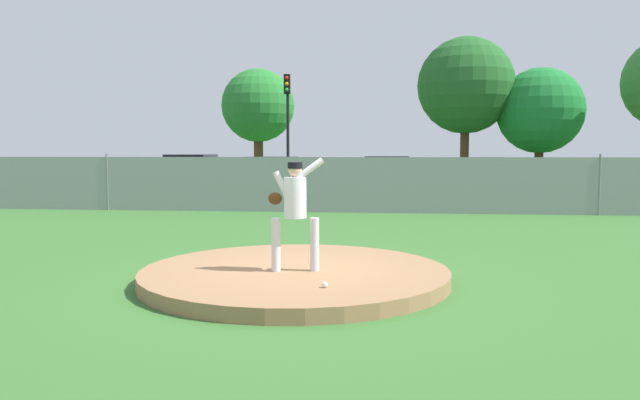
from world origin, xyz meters
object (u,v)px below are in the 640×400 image
(parked_car_burgundy, at_px, (192,178))
(traffic_light_near, at_px, (288,113))
(parked_car_white, at_px, (483,181))
(parked_car_champagne, at_px, (388,181))
(parked_car_red, at_px, (608,181))
(baseball, at_px, (325,285))
(traffic_cone_orange, at_px, (332,194))
(parked_car_slate, at_px, (62,180))
(parked_car_teal, at_px, (272,179))
(pitcher_youth, at_px, (294,204))

(parked_car_burgundy, bearing_deg, traffic_light_near, 50.73)
(parked_car_white, bearing_deg, parked_car_champagne, -178.03)
(parked_car_white, xyz_separation_m, parked_car_burgundy, (-11.48, 0.64, 0.04))
(parked_car_burgundy, xyz_separation_m, parked_car_red, (16.14, -0.18, -0.04))
(parked_car_white, bearing_deg, baseball, -106.14)
(baseball, distance_m, parked_car_white, 15.99)
(traffic_cone_orange, relative_size, traffic_light_near, 0.10)
(parked_car_slate, height_order, traffic_light_near, traffic_light_near)
(parked_car_burgundy, bearing_deg, parked_car_champagne, -5.51)
(traffic_light_near, bearing_deg, parked_car_teal, -88.94)
(parked_car_slate, xyz_separation_m, traffic_cone_orange, (11.11, 0.07, -0.52))
(traffic_cone_orange, xyz_separation_m, traffic_light_near, (-2.45, 4.34, 3.44))
(parked_car_red, height_order, traffic_cone_orange, parked_car_red)
(baseball, height_order, parked_car_teal, parked_car_teal)
(parked_car_slate, relative_size, traffic_cone_orange, 7.95)
(baseball, height_order, traffic_cone_orange, traffic_cone_orange)
(parked_car_burgundy, distance_m, parked_car_slate, 5.38)
(baseball, relative_size, traffic_cone_orange, 0.13)
(parked_car_slate, relative_size, parked_car_red, 1.03)
(baseball, xyz_separation_m, parked_car_slate, (-12.40, 15.61, 0.54))
(parked_car_red, xyz_separation_m, traffic_cone_orange, (-10.39, -0.13, -0.55))
(parked_car_burgundy, relative_size, parked_car_red, 1.01)
(pitcher_youth, xyz_separation_m, parked_car_white, (4.98, 14.35, -0.35))
(parked_car_white, xyz_separation_m, traffic_cone_orange, (-5.73, 0.34, -0.55))
(parked_car_white, relative_size, traffic_light_near, 0.81)
(parked_car_teal, bearing_deg, pitcher_youth, -77.98)
(parked_car_white, xyz_separation_m, parked_car_teal, (-8.10, 0.31, 0.02))
(parked_car_teal, height_order, parked_car_red, parked_car_teal)
(baseball, distance_m, parked_car_champagne, 15.27)
(parked_car_burgundy, bearing_deg, pitcher_youth, -66.57)
(pitcher_youth, bearing_deg, parked_car_burgundy, 113.43)
(parked_car_red, bearing_deg, parked_car_teal, -179.30)
(parked_car_slate, distance_m, traffic_light_near, 10.15)
(parked_car_champagne, relative_size, traffic_cone_orange, 7.56)
(parked_car_burgundy, bearing_deg, traffic_cone_orange, -3.05)
(parked_car_teal, bearing_deg, parked_car_white, -2.16)
(traffic_light_near, bearing_deg, parked_car_slate, -153.00)
(parked_car_slate, bearing_deg, traffic_light_near, 27.00)
(parked_car_champagne, relative_size, parked_car_red, 0.98)
(parked_car_slate, bearing_deg, parked_car_red, 0.53)
(pitcher_youth, distance_m, traffic_cone_orange, 14.74)
(traffic_cone_orange, bearing_deg, pitcher_youth, -87.09)
(pitcher_youth, bearing_deg, parked_car_teal, 102.02)
(parked_car_burgundy, height_order, parked_car_teal, parked_car_burgundy)
(parked_car_burgundy, distance_m, parked_car_teal, 3.39)
(parked_car_burgundy, xyz_separation_m, traffic_cone_orange, (5.75, -0.31, -0.59))
(baseball, height_order, parked_car_white, parked_car_white)
(parked_car_burgundy, relative_size, parked_car_teal, 0.91)
(pitcher_youth, xyz_separation_m, traffic_cone_orange, (-0.75, 14.69, -0.90))
(baseball, bearing_deg, parked_car_champagne, 86.65)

